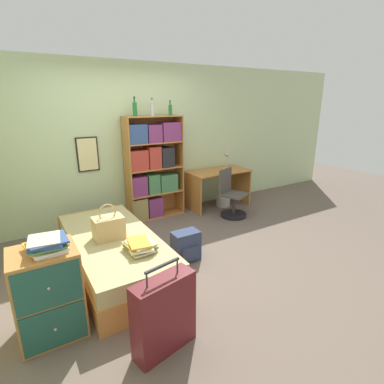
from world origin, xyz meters
TOP-DOWN VIEW (x-y plane):
  - ground_plane at (0.00, 0.00)m, footprint 14.00×14.00m
  - wall_back at (-0.00, 1.61)m, footprint 10.00×0.09m
  - bed at (-0.74, 0.02)m, footprint 0.94×2.07m
  - handbag at (-0.79, -0.04)m, footprint 0.34×0.23m
  - book_stack_on_bed at (-0.60, -0.51)m, footprint 0.32×0.37m
  - suitcase at (-0.76, -1.40)m, footprint 0.57×0.29m
  - dresser at (-1.53, -0.73)m, footprint 0.53×0.48m
  - magazine_pile_on_dresser at (-1.48, -0.74)m, footprint 0.34×0.36m
  - bookcase at (0.40, 1.39)m, footprint 0.98×0.34m
  - bottle_green at (0.15, 1.38)m, footprint 0.07×0.07m
  - bottle_brown at (0.43, 1.36)m, footprint 0.06×0.06m
  - bottle_clear at (0.76, 1.36)m, footprint 0.06×0.06m
  - desk at (1.71, 1.25)m, footprint 1.19×0.62m
  - desk_lamp at (1.96, 1.30)m, footprint 0.16×0.12m
  - desk_chair at (1.60, 0.68)m, footprint 0.54×0.54m
  - backpack at (0.12, -0.24)m, footprint 0.35×0.24m
  - waste_bin at (1.80, 1.19)m, footprint 0.27×0.27m

SIDE VIEW (x-z plane):
  - ground_plane at x=0.00m, z-range 0.00..0.00m
  - waste_bin at x=1.80m, z-range 0.00..0.26m
  - backpack at x=0.12m, z-range 0.00..0.39m
  - bed at x=-0.74m, z-range 0.00..0.45m
  - desk_chair at x=1.60m, z-range -0.15..0.69m
  - suitcase at x=-0.76m, z-range -0.06..0.73m
  - dresser at x=-1.53m, z-range 0.00..0.81m
  - desk at x=1.71m, z-range 0.14..0.85m
  - book_stack_on_bed at x=-0.60m, z-range 0.46..0.57m
  - handbag at x=-0.79m, z-range 0.38..0.80m
  - magazine_pile_on_dresser at x=-1.48m, z-range 0.81..0.92m
  - bookcase at x=0.40m, z-range 0.01..1.76m
  - desk_lamp at x=1.96m, z-range 0.76..1.13m
  - wall_back at x=0.00m, z-range 0.00..2.60m
  - bottle_clear at x=0.76m, z-range 1.72..1.96m
  - bottle_brown at x=0.43m, z-range 1.72..1.99m
  - bottle_green at x=0.15m, z-range 1.71..2.01m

